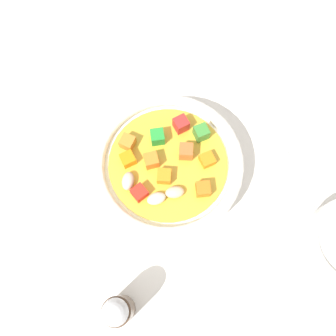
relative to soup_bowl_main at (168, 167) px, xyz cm
name	(u,v)px	position (x,y,z in cm)	size (l,w,h in cm)	color
ground_plane	(168,176)	(-0.01, 0.01, -3.80)	(140.00, 140.00, 2.00)	silver
soup_bowl_main	(168,167)	(0.00, 0.00, 0.00)	(18.19, 18.19, 6.26)	white
spoon	(277,131)	(-14.11, 7.39, -2.44)	(10.65, 16.85, 0.76)	silver
pepper_shaker	(118,311)	(16.10, 6.74, 1.07)	(3.12, 3.12, 7.82)	#4C3828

